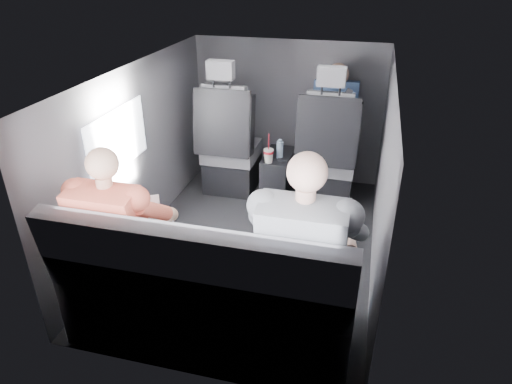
% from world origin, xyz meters
% --- Properties ---
extents(floor, '(2.60, 2.60, 0.00)m').
position_xyz_m(floor, '(0.00, 0.00, 0.00)').
color(floor, black).
rests_on(floor, ground).
extents(ceiling, '(2.60, 2.60, 0.00)m').
position_xyz_m(ceiling, '(0.00, 0.00, 1.35)').
color(ceiling, '#B2B2AD').
rests_on(ceiling, panel_back).
extents(panel_left, '(0.02, 2.60, 1.35)m').
position_xyz_m(panel_left, '(-0.90, 0.00, 0.68)').
color(panel_left, '#56565B').
rests_on(panel_left, floor).
extents(panel_right, '(0.02, 2.60, 1.35)m').
position_xyz_m(panel_right, '(0.90, 0.00, 0.68)').
color(panel_right, '#56565B').
rests_on(panel_right, floor).
extents(panel_front, '(1.80, 0.02, 1.35)m').
position_xyz_m(panel_front, '(0.00, 1.30, 0.68)').
color(panel_front, '#56565B').
rests_on(panel_front, floor).
extents(panel_back, '(1.80, 0.02, 1.35)m').
position_xyz_m(panel_back, '(0.00, -1.30, 0.68)').
color(panel_back, '#56565B').
rests_on(panel_back, floor).
extents(side_window, '(0.02, 0.75, 0.42)m').
position_xyz_m(side_window, '(-0.88, -0.30, 0.90)').
color(side_window, white).
rests_on(side_window, panel_left).
extents(seatbelt, '(0.35, 0.11, 0.59)m').
position_xyz_m(seatbelt, '(0.45, 0.67, 0.80)').
color(seatbelt, black).
rests_on(seatbelt, front_seat_right).
extents(front_seat_left, '(0.52, 0.58, 1.26)m').
position_xyz_m(front_seat_left, '(-0.45, 0.84, 0.40)').
color(front_seat_left, black).
rests_on(front_seat_left, floor).
extents(front_seat_right, '(0.52, 0.58, 1.26)m').
position_xyz_m(front_seat_right, '(0.45, 0.84, 0.40)').
color(front_seat_right, black).
rests_on(front_seat_right, floor).
extents(center_console, '(0.24, 0.48, 0.41)m').
position_xyz_m(center_console, '(0.00, 0.88, 0.20)').
color(center_console, black).
rests_on(center_console, floor).
extents(rear_bench, '(1.60, 0.57, 0.92)m').
position_xyz_m(rear_bench, '(0.00, -1.06, 0.31)').
color(rear_bench, slate).
rests_on(rear_bench, floor).
extents(soda_cup, '(0.09, 0.09, 0.27)m').
position_xyz_m(soda_cup, '(-0.05, 0.69, 0.47)').
color(soda_cup, white).
rests_on(soda_cup, center_console).
extents(water_bottle, '(0.06, 0.06, 0.17)m').
position_xyz_m(water_bottle, '(0.03, 0.81, 0.48)').
color(water_bottle, '#A1C7DB').
rests_on(water_bottle, center_console).
extents(laptop_white, '(0.39, 0.44, 0.24)m').
position_xyz_m(laptop_white, '(-0.47, -0.84, 0.63)').
color(laptop_white, white).
rests_on(laptop_white, passenger_rear_left).
extents(laptop_black, '(0.38, 0.40, 0.23)m').
position_xyz_m(laptop_black, '(0.51, -0.83, 0.63)').
color(laptop_black, black).
rests_on(laptop_black, passenger_rear_right).
extents(passenger_rear_left, '(0.48, 0.60, 1.18)m').
position_xyz_m(passenger_rear_left, '(-0.51, -0.97, 0.61)').
color(passenger_rear_left, '#37373D').
rests_on(passenger_rear_left, rear_bench).
extents(passenger_rear_right, '(0.53, 0.64, 1.26)m').
position_xyz_m(passenger_rear_right, '(0.52, -0.97, 0.64)').
color(passenger_rear_right, '#324D71').
rests_on(passenger_rear_right, rear_bench).
extents(passenger_front_right, '(0.39, 0.39, 0.77)m').
position_xyz_m(passenger_front_right, '(0.46, 1.10, 0.75)').
color(passenger_front_right, '#324D71').
rests_on(passenger_front_right, front_seat_right).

